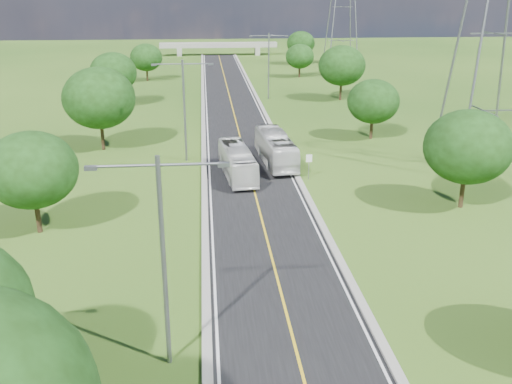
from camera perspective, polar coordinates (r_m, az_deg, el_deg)
The scene contains 22 objects.
ground at distance 72.58m, azimuth -1.91°, elevation 6.65°, with size 260.00×260.00×0.00m, color #264A14.
road at distance 78.42m, azimuth -2.17°, elevation 7.66°, with size 8.00×150.00×0.06m, color black.
curb_left at distance 78.30m, azimuth -5.30°, elevation 7.63°, with size 0.50×150.00×0.22m, color gray.
curb_right at distance 78.74m, azimuth 0.95°, elevation 7.78°, with size 0.50×150.00×0.22m, color gray.
speed_limit_sign at distance 51.61m, azimuth 5.32°, elevation 2.96°, with size 0.55×0.09×2.40m.
overpass at distance 151.29m, azimuth -3.77°, elevation 14.39°, with size 30.00×3.00×3.20m.
streetlight_near_left at distance 24.98m, azimuth -9.31°, elevation -5.37°, with size 5.90×0.25×10.00m.
streetlight_mid_left at distance 56.60m, azimuth -7.21°, elevation 8.91°, with size 5.90×0.25×10.00m.
streetlight_far_right at distance 89.76m, azimuth 1.28°, elevation 13.03°, with size 5.90×0.25×10.00m.
power_tower_near at distance 56.93m, azimuth 22.91°, elevation 15.83°, with size 9.00×6.40×28.00m.
power_tower_far at distance 129.14m, azimuth 8.69°, elevation 18.46°, with size 9.00×6.40×28.00m.
tree_lb at distance 42.09m, azimuth -21.53°, elevation 2.07°, with size 6.30×6.30×7.33m.
tree_lc at distance 62.52m, azimuth -15.43°, elevation 9.04°, with size 7.56×7.56×8.79m.
tree_ld at distance 86.34m, azimuth -14.09°, elevation 11.53°, with size 6.72×6.72×7.82m.
tree_le at distance 109.76m, azimuth -10.93°, elevation 13.07°, with size 5.88×5.88×6.84m.
tree_rb at distance 46.68m, azimuth 20.44°, elevation 4.25°, with size 6.72×6.72×7.82m.
tree_rc at distance 66.52m, azimuth 11.65°, elevation 8.86°, with size 5.88×5.88×6.84m.
tree_rd at distance 89.79m, azimuth 8.58°, elevation 12.39°, with size 7.14×7.14×8.30m.
tree_re at distance 112.81m, azimuth 4.40°, elevation 13.38°, with size 5.46×5.46×6.35m.
tree_rf at distance 132.95m, azimuth 4.50°, elevation 14.60°, with size 6.30×6.30×7.33m.
bus_outbound at distance 56.22m, azimuth 1.98°, elevation 4.38°, with size 2.50×10.67×2.97m, color silver.
bus_inbound at distance 52.25m, azimuth -1.89°, elevation 3.04°, with size 2.29×9.81×2.73m, color silver.
Camera 1 is at (-4.01, -10.58, 16.44)m, focal length 40.00 mm.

